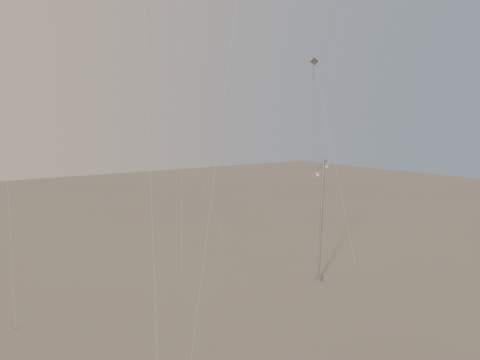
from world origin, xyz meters
TOP-DOWN VIEW (x-y plane):
  - ground at (0.00, 0.00)m, footprint 160.00×160.00m
  - street_lamp at (6.54, 2.22)m, footprint 1.58×0.68m
  - kite_3 at (-7.37, 0.51)m, footprint 2.49×6.28m
  - kite_4 at (10.58, 6.27)m, footprint 0.32×5.74m
  - kite_5 at (-0.05, 22.08)m, footprint 6.24×13.83m

SIDE VIEW (x-z plane):
  - ground at x=0.00m, z-range 0.00..0.00m
  - street_lamp at x=6.54m, z-range 0.31..9.71m
  - kite_4 at x=10.58m, z-range 5.09..22.85m
  - kite_3 at x=-7.37m, z-range 4.40..26.22m
  - kite_5 at x=-0.05m, z-range 7.73..39.13m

